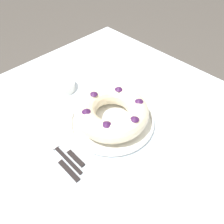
# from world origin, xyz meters

# --- Properties ---
(ground_plane) EXTENTS (8.00, 8.00, 0.00)m
(ground_plane) POSITION_xyz_m (0.00, 0.00, 0.00)
(ground_plane) COLOR #4C4742
(dining_table) EXTENTS (1.20, 1.25, 0.72)m
(dining_table) POSITION_xyz_m (0.00, 0.00, 0.64)
(dining_table) COLOR silver
(dining_table) RESTS_ON ground_plane
(serving_dish) EXTENTS (0.34, 0.34, 0.02)m
(serving_dish) POSITION_xyz_m (0.02, -0.00, 0.73)
(serving_dish) COLOR white
(serving_dish) RESTS_ON dining_table
(bundt_cake) EXTENTS (0.29, 0.29, 0.09)m
(bundt_cake) POSITION_xyz_m (0.02, -0.00, 0.78)
(bundt_cake) COLOR beige
(bundt_cake) RESTS_ON serving_dish
(fork) EXTENTS (0.02, 0.20, 0.01)m
(fork) POSITION_xyz_m (-0.21, 0.02, 0.73)
(fork) COLOR black
(fork) RESTS_ON dining_table
(serving_knife) EXTENTS (0.02, 0.23, 0.01)m
(serving_knife) POSITION_xyz_m (-0.23, -0.01, 0.73)
(serving_knife) COLOR black
(serving_knife) RESTS_ON dining_table
(cake_knife) EXTENTS (0.02, 0.18, 0.01)m
(cake_knife) POSITION_xyz_m (-0.19, 0.00, 0.73)
(cake_knife) COLOR black
(cake_knife) RESTS_ON dining_table
(side_bowl) EXTENTS (0.13, 0.13, 0.04)m
(side_bowl) POSITION_xyz_m (-0.00, 0.31, 0.74)
(side_bowl) COLOR white
(side_bowl) RESTS_ON dining_table
(napkin) EXTENTS (0.18, 0.13, 0.00)m
(napkin) POSITION_xyz_m (0.31, -0.04, 0.72)
(napkin) COLOR #B2D1B7
(napkin) RESTS_ON dining_table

